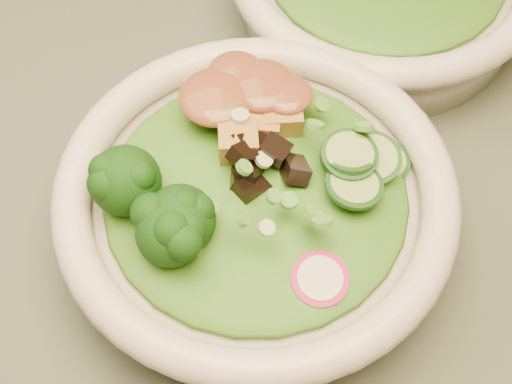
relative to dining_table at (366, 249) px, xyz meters
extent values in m
cube|color=#465345|center=(0.00, 0.00, 0.10)|extent=(1.20, 0.80, 0.03)
cylinder|color=silver|center=(-0.11, -0.03, 0.14)|extent=(0.24, 0.24, 0.05)
torus|color=silver|center=(-0.11, -0.03, 0.18)|extent=(0.27, 0.27, 0.03)
ellipsoid|color=#215E13|center=(-0.11, -0.03, 0.18)|extent=(0.21, 0.21, 0.02)
ellipsoid|color=brown|center=(-0.11, 0.03, 0.20)|extent=(0.07, 0.06, 0.02)
camera|label=1|loc=(-0.14, -0.29, 0.58)|focal=50.00mm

